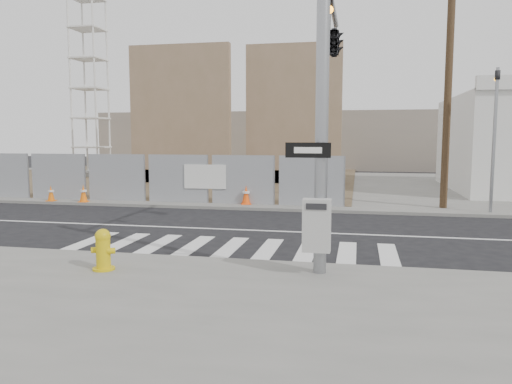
% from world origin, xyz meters
% --- Properties ---
extents(ground, '(100.00, 100.00, 0.00)m').
position_xyz_m(ground, '(0.00, 0.00, 0.00)').
color(ground, black).
rests_on(ground, ground).
extents(sidewalk_far, '(50.00, 20.00, 0.12)m').
position_xyz_m(sidewalk_far, '(0.00, 14.00, 0.06)').
color(sidewalk_far, slate).
rests_on(sidewalk_far, ground).
extents(signal_pole, '(0.96, 5.87, 7.00)m').
position_xyz_m(signal_pole, '(2.49, -2.05, 4.78)').
color(signal_pole, gray).
rests_on(signal_pole, sidewalk_near).
extents(far_signal_pole, '(0.16, 0.20, 5.60)m').
position_xyz_m(far_signal_pole, '(8.00, 4.60, 3.48)').
color(far_signal_pole, gray).
rests_on(far_signal_pole, sidewalk_far).
extents(chain_link_fence, '(24.60, 0.04, 2.00)m').
position_xyz_m(chain_link_fence, '(-10.00, 5.00, 1.12)').
color(chain_link_fence, gray).
rests_on(chain_link_fence, sidewalk_far).
extents(concrete_wall_left, '(6.00, 1.30, 8.00)m').
position_xyz_m(concrete_wall_left, '(-7.00, 13.08, 3.38)').
color(concrete_wall_left, '#7A6349').
rests_on(concrete_wall_left, sidewalk_far).
extents(concrete_wall_right, '(5.50, 1.30, 8.00)m').
position_xyz_m(concrete_wall_right, '(-0.50, 14.08, 3.38)').
color(concrete_wall_right, '#7A6349').
rests_on(concrete_wall_right, sidewalk_far).
extents(crane_tower, '(2.60, 2.60, 18.15)m').
position_xyz_m(crane_tower, '(-15.00, 17.00, 9.02)').
color(crane_tower, slate).
rests_on(crane_tower, sidewalk_far).
extents(utility_pole_right, '(1.60, 0.28, 10.00)m').
position_xyz_m(utility_pole_right, '(6.50, 5.50, 5.20)').
color(utility_pole_right, '#453320').
rests_on(utility_pole_right, sidewalk_far).
extents(fire_hydrant, '(0.60, 0.60, 0.87)m').
position_xyz_m(fire_hydrant, '(-1.93, -5.50, 0.55)').
color(fire_hydrant, gold).
rests_on(fire_hydrant, sidewalk_near).
extents(traffic_cone_b, '(0.36, 0.36, 0.67)m').
position_xyz_m(traffic_cone_b, '(-9.68, 4.22, 0.45)').
color(traffic_cone_b, orange).
rests_on(traffic_cone_b, sidewalk_far).
extents(traffic_cone_c, '(0.41, 0.41, 0.73)m').
position_xyz_m(traffic_cone_c, '(-8.14, 4.22, 0.48)').
color(traffic_cone_c, orange).
rests_on(traffic_cone_c, sidewalk_far).
extents(traffic_cone_d, '(0.50, 0.50, 0.77)m').
position_xyz_m(traffic_cone_d, '(-1.24, 4.90, 0.49)').
color(traffic_cone_d, '#FF4F0D').
rests_on(traffic_cone_d, sidewalk_far).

